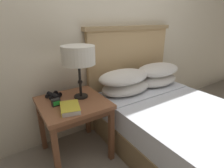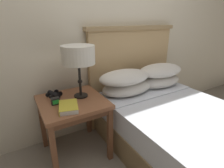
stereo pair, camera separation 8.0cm
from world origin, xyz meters
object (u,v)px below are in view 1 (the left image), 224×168
(nightstand, at_px, (73,109))
(binoculars_pair, at_px, (54,95))
(table_lamp, at_px, (78,56))
(alarm_clock, at_px, (56,102))
(book_on_nightstand, at_px, (70,108))
(bed, at_px, (184,127))

(nightstand, height_order, binoculars_pair, binoculars_pair)
(table_lamp, bearing_deg, alarm_clock, -169.49)
(book_on_nightstand, bearing_deg, alarm_clock, 115.42)
(table_lamp, relative_size, binoculars_pair, 2.94)
(book_on_nightstand, bearing_deg, table_lamp, 46.24)
(book_on_nightstand, bearing_deg, bed, -24.14)
(binoculars_pair, distance_m, alarm_clock, 0.18)
(table_lamp, distance_m, book_on_nightstand, 0.46)
(alarm_clock, bearing_deg, bed, -29.18)
(binoculars_pair, height_order, alarm_clock, alarm_clock)
(book_on_nightstand, distance_m, binoculars_pair, 0.32)
(bed, xyz_separation_m, binoculars_pair, (-1.00, 0.75, 0.30))
(table_lamp, height_order, book_on_nightstand, table_lamp)
(binoculars_pair, bearing_deg, bed, -36.76)
(book_on_nightstand, xyz_separation_m, binoculars_pair, (-0.04, 0.32, 0.00))
(bed, relative_size, binoculars_pair, 12.49)
(binoculars_pair, xyz_separation_m, alarm_clock, (-0.03, -0.17, 0.01))
(book_on_nightstand, relative_size, alarm_clock, 3.49)
(nightstand, distance_m, binoculars_pair, 0.23)
(nightstand, relative_size, table_lamp, 1.21)
(book_on_nightstand, relative_size, binoculars_pair, 1.48)
(table_lamp, xyz_separation_m, binoculars_pair, (-0.22, 0.13, -0.37))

